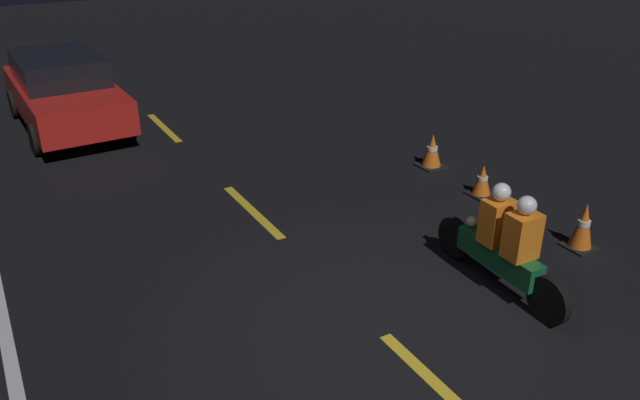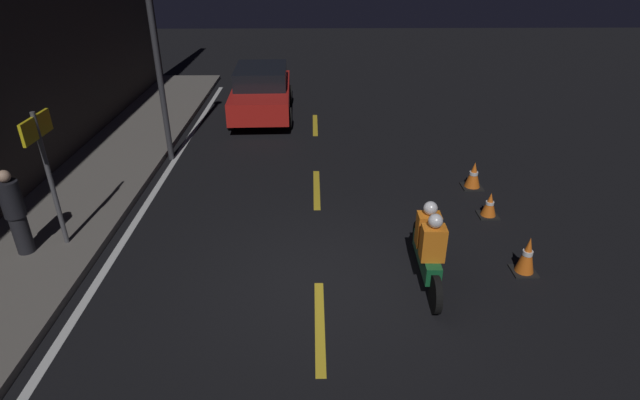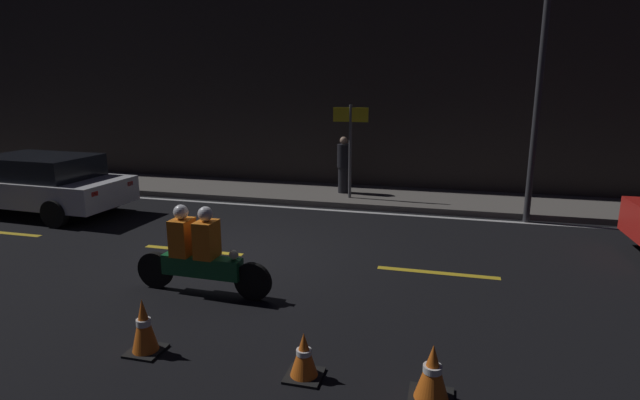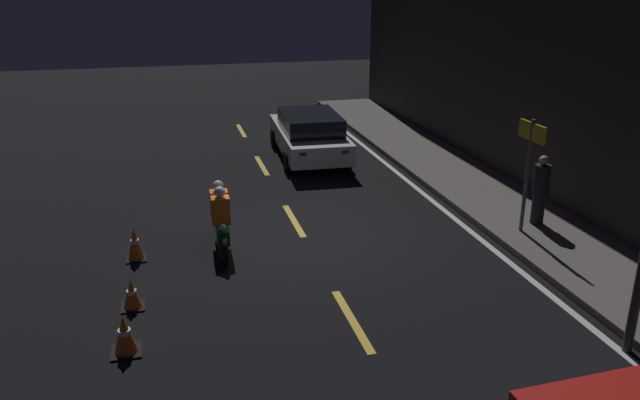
{
  "view_description": "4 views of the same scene",
  "coord_description": "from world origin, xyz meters",
  "px_view_note": "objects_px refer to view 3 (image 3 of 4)",
  "views": [
    {
      "loc": [
        -4.41,
        3.36,
        4.29
      ],
      "look_at": [
        1.89,
        -0.27,
        0.8
      ],
      "focal_mm": 35.0,
      "sensor_mm": 36.0,
      "label": 1
    },
    {
      "loc": [
        -6.57,
        0.09,
        4.87
      ],
      "look_at": [
        0.94,
        -0.03,
        1.04
      ],
      "focal_mm": 28.0,
      "sensor_mm": 36.0,
      "label": 2
    },
    {
      "loc": [
        3.58,
        -8.04,
        3.1
      ],
      "look_at": [
        1.6,
        -0.47,
        1.24
      ],
      "focal_mm": 28.0,
      "sensor_mm": 36.0,
      "label": 3
    },
    {
      "loc": [
        11.92,
        -2.7,
        5.26
      ],
      "look_at": [
        1.01,
        0.1,
        1.19
      ],
      "focal_mm": 35.0,
      "sensor_mm": 36.0,
      "label": 4
    }
  ],
  "objects_px": {
    "sedan_white": "(37,183)",
    "traffic_cone_far": "(432,373)",
    "traffic_cone_near": "(144,327)",
    "pedestrian": "(343,165)",
    "shop_sign": "(350,133)",
    "street_lamp": "(540,75)",
    "traffic_cone_mid": "(304,356)",
    "motorcycle": "(198,253)"
  },
  "relations": [
    {
      "from": "motorcycle",
      "to": "shop_sign",
      "type": "distance_m",
      "value": 6.42
    },
    {
      "from": "motorcycle",
      "to": "traffic_cone_near",
      "type": "distance_m",
      "value": 1.74
    },
    {
      "from": "traffic_cone_mid",
      "to": "street_lamp",
      "type": "height_order",
      "value": "street_lamp"
    },
    {
      "from": "traffic_cone_far",
      "to": "shop_sign",
      "type": "distance_m",
      "value": 8.5
    },
    {
      "from": "traffic_cone_far",
      "to": "street_lamp",
      "type": "relative_size",
      "value": 0.11
    },
    {
      "from": "shop_sign",
      "to": "traffic_cone_mid",
      "type": "bearing_deg",
      "value": -82.14
    },
    {
      "from": "traffic_cone_near",
      "to": "street_lamp",
      "type": "xyz_separation_m",
      "value": [
        5.09,
        7.13,
        2.91
      ]
    },
    {
      "from": "traffic_cone_near",
      "to": "traffic_cone_mid",
      "type": "xyz_separation_m",
      "value": [
        1.95,
        -0.02,
        -0.08
      ]
    },
    {
      "from": "motorcycle",
      "to": "traffic_cone_near",
      "type": "height_order",
      "value": "motorcycle"
    },
    {
      "from": "sedan_white",
      "to": "street_lamp",
      "type": "height_order",
      "value": "street_lamp"
    },
    {
      "from": "traffic_cone_far",
      "to": "pedestrian",
      "type": "xyz_separation_m",
      "value": [
        -2.73,
        8.56,
        0.62
      ]
    },
    {
      "from": "traffic_cone_mid",
      "to": "pedestrian",
      "type": "height_order",
      "value": "pedestrian"
    },
    {
      "from": "street_lamp",
      "to": "traffic_cone_near",
      "type": "bearing_deg",
      "value": -125.54
    },
    {
      "from": "traffic_cone_mid",
      "to": "traffic_cone_far",
      "type": "height_order",
      "value": "traffic_cone_far"
    },
    {
      "from": "motorcycle",
      "to": "shop_sign",
      "type": "bearing_deg",
      "value": 82.04
    },
    {
      "from": "traffic_cone_mid",
      "to": "shop_sign",
      "type": "relative_size",
      "value": 0.22
    },
    {
      "from": "traffic_cone_near",
      "to": "traffic_cone_far",
      "type": "bearing_deg",
      "value": -1.34
    },
    {
      "from": "traffic_cone_near",
      "to": "traffic_cone_mid",
      "type": "relative_size",
      "value": 1.3
    },
    {
      "from": "traffic_cone_near",
      "to": "traffic_cone_mid",
      "type": "height_order",
      "value": "traffic_cone_near"
    },
    {
      "from": "traffic_cone_far",
      "to": "shop_sign",
      "type": "relative_size",
      "value": 0.25
    },
    {
      "from": "sedan_white",
      "to": "motorcycle",
      "type": "relative_size",
      "value": 2.11
    },
    {
      "from": "traffic_cone_near",
      "to": "traffic_cone_far",
      "type": "distance_m",
      "value": 3.29
    },
    {
      "from": "motorcycle",
      "to": "traffic_cone_mid",
      "type": "xyz_separation_m",
      "value": [
        2.14,
        -1.71,
        -0.38
      ]
    },
    {
      "from": "traffic_cone_mid",
      "to": "pedestrian",
      "type": "distance_m",
      "value": 8.64
    },
    {
      "from": "sedan_white",
      "to": "pedestrian",
      "type": "xyz_separation_m",
      "value": [
        6.74,
        3.51,
        0.16
      ]
    },
    {
      "from": "traffic_cone_near",
      "to": "pedestrian",
      "type": "relative_size",
      "value": 0.44
    },
    {
      "from": "motorcycle",
      "to": "traffic_cone_near",
      "type": "bearing_deg",
      "value": -81.86
    },
    {
      "from": "traffic_cone_near",
      "to": "motorcycle",
      "type": "bearing_deg",
      "value": 96.56
    },
    {
      "from": "sedan_white",
      "to": "traffic_cone_mid",
      "type": "bearing_deg",
      "value": 151.23
    },
    {
      "from": "motorcycle",
      "to": "street_lamp",
      "type": "bearing_deg",
      "value": 47.35
    },
    {
      "from": "traffic_cone_mid",
      "to": "traffic_cone_far",
      "type": "xyz_separation_m",
      "value": [
        1.34,
        -0.06,
        0.05
      ]
    },
    {
      "from": "traffic_cone_mid",
      "to": "street_lamp",
      "type": "bearing_deg",
      "value": 66.23
    },
    {
      "from": "sedan_white",
      "to": "traffic_cone_mid",
      "type": "relative_size",
      "value": 8.92
    },
    {
      "from": "traffic_cone_mid",
      "to": "shop_sign",
      "type": "height_order",
      "value": "shop_sign"
    },
    {
      "from": "motorcycle",
      "to": "shop_sign",
      "type": "xyz_separation_m",
      "value": [
        1.05,
        6.22,
        1.2
      ]
    },
    {
      "from": "shop_sign",
      "to": "street_lamp",
      "type": "xyz_separation_m",
      "value": [
        4.24,
        -0.79,
        1.41
      ]
    },
    {
      "from": "sedan_white",
      "to": "traffic_cone_far",
      "type": "distance_m",
      "value": 10.75
    },
    {
      "from": "motorcycle",
      "to": "traffic_cone_far",
      "type": "distance_m",
      "value": 3.92
    },
    {
      "from": "sedan_white",
      "to": "traffic_cone_mid",
      "type": "xyz_separation_m",
      "value": [
        8.13,
        -4.99,
        -0.5
      ]
    },
    {
      "from": "traffic_cone_far",
      "to": "shop_sign",
      "type": "bearing_deg",
      "value": 106.94
    },
    {
      "from": "street_lamp",
      "to": "motorcycle",
      "type": "bearing_deg",
      "value": -134.23
    },
    {
      "from": "motorcycle",
      "to": "street_lamp",
      "type": "height_order",
      "value": "street_lamp"
    }
  ]
}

